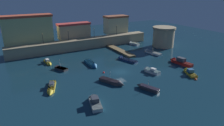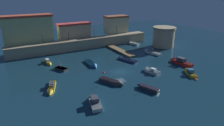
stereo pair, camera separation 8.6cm
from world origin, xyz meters
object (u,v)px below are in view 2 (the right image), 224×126
object	(u,v)px
moored_boat_2	(147,88)
moored_boat_12	(94,101)
mooring_buoy_0	(130,55)
moored_boat_4	(92,65)
quay_lamp_2	(94,31)
moored_boat_0	(48,62)
moored_boat_1	(125,59)
quay_lamp_0	(43,37)
moored_boat_3	(151,52)
moored_boat_11	(51,88)
mooring_buoy_2	(104,73)
quay_lamp_1	(68,34)
moored_boat_9	(59,68)
quay_lamp_3	(117,29)
moored_boat_6	(113,82)
fortress_tower	(164,37)
moored_boat_10	(150,70)
moored_boat_8	(133,43)
moored_boat_5	(179,62)
mooring_buoy_1	(196,80)
moored_boat_7	(189,72)

from	to	relation	value
moored_boat_2	moored_boat_12	distance (m)	12.02
mooring_buoy_0	moored_boat_4	bearing A→B (deg)	-168.36
quay_lamp_2	moored_boat_2	world-z (taller)	quay_lamp_2
moored_boat_0	moored_boat_1	xyz separation A→B (m)	(20.99, -8.17, -0.10)
quay_lamp_0	moored_boat_3	size ratio (longest dim) A/B	0.46
moored_boat_3	moored_boat_12	xyz separation A→B (m)	(-29.71, -19.68, 0.15)
quay_lamp_0	moored_boat_0	world-z (taller)	quay_lamp_0
moored_boat_11	mooring_buoy_2	bearing A→B (deg)	120.35
quay_lamp_2	moored_boat_1	world-z (taller)	quay_lamp_2
quay_lamp_1	quay_lamp_2	distance (m)	9.64
moored_boat_9	moored_boat_4	bearing A→B (deg)	-129.02
moored_boat_2	moored_boat_11	world-z (taller)	moored_boat_2
quay_lamp_3	mooring_buoy_0	size ratio (longest dim) A/B	5.67
moored_boat_1	moored_boat_6	xyz separation A→B (m)	(-11.03, -12.39, 0.13)
fortress_tower	moored_boat_1	size ratio (longest dim) A/B	1.14
quay_lamp_1	moored_boat_3	bearing A→B (deg)	-35.34
moored_boat_2	moored_boat_10	size ratio (longest dim) A/B	1.06
quay_lamp_1	moored_boat_8	size ratio (longest dim) A/B	0.73
quay_lamp_1	moored_boat_6	size ratio (longest dim) A/B	0.55
moored_boat_0	moored_boat_10	xyz separation A→B (m)	(21.62, -19.32, 0.07)
quay_lamp_1	moored_boat_2	xyz separation A→B (m)	(5.21, -36.34, -5.53)
moored_boat_1	mooring_buoy_0	bearing A→B (deg)	-68.57
moored_boat_3	mooring_buoy_0	world-z (taller)	moored_boat_3
moored_boat_5	quay_lamp_1	bearing A→B (deg)	32.58
mooring_buoy_1	quay_lamp_2	bearing A→B (deg)	102.91
moored_boat_6	moored_boat_10	size ratio (longest dim) A/B	1.27
moored_boat_4	moored_boat_8	xyz separation A→B (m)	(23.38, 13.77, 0.12)
quay_lamp_3	moored_boat_4	xyz separation A→B (m)	(-18.27, -17.62, -5.79)
quay_lamp_0	moored_boat_6	xyz separation A→B (m)	(8.92, -30.45, -5.45)
quay_lamp_3	moored_boat_2	distance (m)	39.33
quay_lamp_2	moored_boat_12	xyz separation A→B (m)	(-16.44, -35.93, -5.36)
moored_boat_0	moored_boat_9	xyz separation A→B (m)	(1.61, -5.99, -0.03)
quay_lamp_0	moored_boat_3	xyz separation A→B (m)	(31.42, -16.25, -5.51)
moored_boat_1	quay_lamp_3	bearing A→B (deg)	-42.08
quay_lamp_3	moored_boat_11	size ratio (longest dim) A/B	0.56
quay_lamp_1	moored_boat_11	xyz separation A→B (m)	(-12.60, -26.63, -5.62)
moored_boat_2	mooring_buoy_2	size ratio (longest dim) A/B	10.22
moored_boat_0	moored_boat_4	distance (m)	13.00
moored_boat_8	moored_boat_11	world-z (taller)	moored_boat_8
quay_lamp_2	moored_boat_9	world-z (taller)	quay_lamp_2
moored_boat_9	mooring_buoy_1	xyz separation A→B (m)	(26.35, -22.36, -0.33)
quay_lamp_2	moored_boat_10	bearing A→B (deg)	-85.25
quay_lamp_2	mooring_buoy_2	size ratio (longest dim) A/B	6.41
quay_lamp_1	mooring_buoy_2	bearing A→B (deg)	-86.76
moored_boat_6	moored_boat_8	distance (m)	35.75
moored_boat_7	moored_boat_9	distance (m)	33.81
moored_boat_10	moored_boat_7	bearing A→B (deg)	-137.81
mooring_buoy_2	fortress_tower	bearing A→B (deg)	20.92
quay_lamp_3	mooring_buoy_1	xyz separation A→B (m)	(-0.77, -38.25, -6.05)
quay_lamp_0	moored_boat_5	distance (m)	43.08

